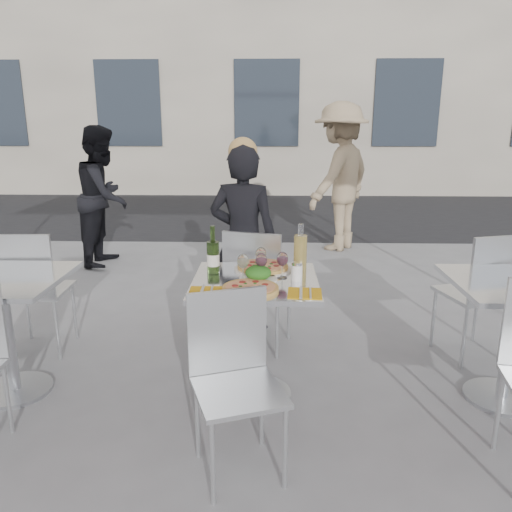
{
  "coord_description": "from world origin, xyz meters",
  "views": [
    {
      "loc": [
        0.08,
        -2.75,
        1.64
      ],
      "look_at": [
        0.0,
        0.15,
        0.85
      ],
      "focal_mm": 35.0,
      "sensor_mm": 36.0,
      "label": 1
    }
  ],
  "objects_px": {
    "pedestrian_b": "(340,177)",
    "pizza_near": "(250,288)",
    "side_chair_rfar": "(485,287)",
    "wineglass_white_b": "(261,255)",
    "side_table_left": "(5,311)",
    "wine_bottle": "(213,256)",
    "carafe": "(300,252)",
    "side_chair_lfar": "(31,283)",
    "chair_far": "(256,281)",
    "woman_diner": "(243,240)",
    "main_table": "(255,313)",
    "wineglass_red_b": "(282,260)",
    "chair_near": "(234,367)",
    "salad_plate": "(258,274)",
    "sugar_shaker": "(297,271)",
    "napkin_right": "(305,293)",
    "wineglass_red_a": "(261,261)",
    "napkin_left": "(206,292)",
    "pedestrian_a": "(104,196)",
    "wineglass_white_a": "(243,262)"
  },
  "relations": [
    {
      "from": "main_table",
      "to": "salad_plate",
      "type": "bearing_deg",
      "value": -32.74
    },
    {
      "from": "wine_bottle",
      "to": "wineglass_red_b",
      "type": "distance_m",
      "value": 0.41
    },
    {
      "from": "salad_plate",
      "to": "wineglass_white_a",
      "type": "relative_size",
      "value": 1.4
    },
    {
      "from": "wineglass_white_b",
      "to": "side_chair_rfar",
      "type": "bearing_deg",
      "value": 13.7
    },
    {
      "from": "side_table_left",
      "to": "wineglass_red_b",
      "type": "height_order",
      "value": "wineglass_red_b"
    },
    {
      "from": "wine_bottle",
      "to": "chair_near",
      "type": "bearing_deg",
      "value": -76.63
    },
    {
      "from": "main_table",
      "to": "wineglass_red_b",
      "type": "distance_m",
      "value": 0.36
    },
    {
      "from": "side_chair_lfar",
      "to": "pedestrian_b",
      "type": "relative_size",
      "value": 0.49
    },
    {
      "from": "pedestrian_a",
      "to": "salad_plate",
      "type": "relative_size",
      "value": 7.24
    },
    {
      "from": "main_table",
      "to": "napkin_left",
      "type": "distance_m",
      "value": 0.41
    },
    {
      "from": "chair_near",
      "to": "side_chair_lfar",
      "type": "bearing_deg",
      "value": 123.57
    },
    {
      "from": "main_table",
      "to": "chair_near",
      "type": "relative_size",
      "value": 0.87
    },
    {
      "from": "chair_far",
      "to": "wine_bottle",
      "type": "relative_size",
      "value": 3.09
    },
    {
      "from": "main_table",
      "to": "side_table_left",
      "type": "bearing_deg",
      "value": 180.0
    },
    {
      "from": "pedestrian_a",
      "to": "wine_bottle",
      "type": "distance_m",
      "value": 3.25
    },
    {
      "from": "chair_near",
      "to": "napkin_left",
      "type": "xyz_separation_m",
      "value": [
        -0.17,
        0.38,
        0.24
      ]
    },
    {
      "from": "main_table",
      "to": "chair_near",
      "type": "height_order",
      "value": "chair_near"
    },
    {
      "from": "side_table_left",
      "to": "wine_bottle",
      "type": "distance_m",
      "value": 1.29
    },
    {
      "from": "side_chair_lfar",
      "to": "napkin_left",
      "type": "distance_m",
      "value": 1.53
    },
    {
      "from": "sugar_shaker",
      "to": "napkin_right",
      "type": "height_order",
      "value": "sugar_shaker"
    },
    {
      "from": "side_chair_lfar",
      "to": "napkin_right",
      "type": "height_order",
      "value": "side_chair_lfar"
    },
    {
      "from": "wineglass_white_a",
      "to": "main_table",
      "type": "bearing_deg",
      "value": 13.62
    },
    {
      "from": "side_table_left",
      "to": "salad_plate",
      "type": "bearing_deg",
      "value": -0.44
    },
    {
      "from": "chair_far",
      "to": "woman_diner",
      "type": "height_order",
      "value": "woman_diner"
    },
    {
      "from": "sugar_shaker",
      "to": "napkin_left",
      "type": "relative_size",
      "value": 0.53
    },
    {
      "from": "sugar_shaker",
      "to": "napkin_right",
      "type": "bearing_deg",
      "value": -82.24
    },
    {
      "from": "side_table_left",
      "to": "wineglass_red_a",
      "type": "distance_m",
      "value": 1.57
    },
    {
      "from": "wineglass_white_a",
      "to": "wineglass_red_b",
      "type": "xyz_separation_m",
      "value": [
        0.23,
        0.05,
        0.0
      ]
    },
    {
      "from": "pedestrian_b",
      "to": "pizza_near",
      "type": "relative_size",
      "value": 6.08
    },
    {
      "from": "side_chair_lfar",
      "to": "wineglass_red_a",
      "type": "bearing_deg",
      "value": 160.07
    },
    {
      "from": "pedestrian_a",
      "to": "pedestrian_b",
      "type": "bearing_deg",
      "value": -73.2
    },
    {
      "from": "side_table_left",
      "to": "side_chair_rfar",
      "type": "relative_size",
      "value": 0.81
    },
    {
      "from": "wineglass_white_b",
      "to": "side_table_left",
      "type": "bearing_deg",
      "value": -174.74
    },
    {
      "from": "pizza_near",
      "to": "sugar_shaker",
      "type": "distance_m",
      "value": 0.32
    },
    {
      "from": "chair_far",
      "to": "wine_bottle",
      "type": "height_order",
      "value": "wine_bottle"
    },
    {
      "from": "chair_near",
      "to": "woman_diner",
      "type": "bearing_deg",
      "value": 71.93
    },
    {
      "from": "sugar_shaker",
      "to": "wineglass_white_b",
      "type": "distance_m",
      "value": 0.26
    },
    {
      "from": "main_table",
      "to": "salad_plate",
      "type": "relative_size",
      "value": 3.41
    },
    {
      "from": "side_table_left",
      "to": "side_chair_lfar",
      "type": "relative_size",
      "value": 0.82
    },
    {
      "from": "wine_bottle",
      "to": "carafe",
      "type": "xyz_separation_m",
      "value": [
        0.52,
        0.1,
        0.0
      ]
    },
    {
      "from": "chair_near",
      "to": "salad_plate",
      "type": "relative_size",
      "value": 3.92
    },
    {
      "from": "side_chair_rfar",
      "to": "wineglass_white_b",
      "type": "bearing_deg",
      "value": -1.77
    },
    {
      "from": "chair_near",
      "to": "wine_bottle",
      "type": "relative_size",
      "value": 2.92
    },
    {
      "from": "pedestrian_a",
      "to": "napkin_left",
      "type": "xyz_separation_m",
      "value": [
        1.58,
        -3.16,
        -0.04
      ]
    },
    {
      "from": "pedestrian_b",
      "to": "woman_diner",
      "type": "bearing_deg",
      "value": 13.69
    },
    {
      "from": "pizza_near",
      "to": "wineglass_red_a",
      "type": "distance_m",
      "value": 0.22
    },
    {
      "from": "sugar_shaker",
      "to": "main_table",
      "type": "bearing_deg",
      "value": 178.85
    },
    {
      "from": "chair_far",
      "to": "woman_diner",
      "type": "distance_m",
      "value": 0.46
    },
    {
      "from": "side_chair_lfar",
      "to": "napkin_right",
      "type": "xyz_separation_m",
      "value": [
        1.85,
        -0.75,
        0.21
      ]
    },
    {
      "from": "chair_near",
      "to": "woman_diner",
      "type": "xyz_separation_m",
      "value": [
        -0.04,
        1.64,
        0.23
      ]
    }
  ]
}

